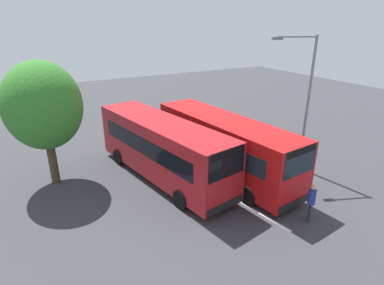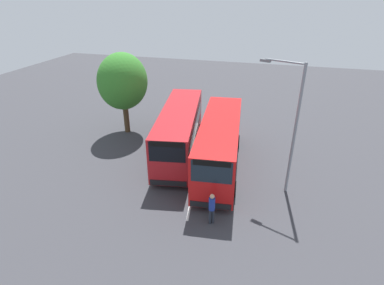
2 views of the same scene
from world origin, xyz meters
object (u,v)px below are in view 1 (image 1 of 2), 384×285
bus_far_left (163,147)px  depot_tree (43,106)px  street_lamp (305,96)px  pedestrian (312,200)px  bus_center_left (224,145)px

bus_far_left → depot_tree: bearing=-123.4°
bus_far_left → street_lamp: size_ratio=1.34×
pedestrian → bus_far_left: bearing=-5.5°
street_lamp → depot_tree: street_lamp is taller
bus_center_left → street_lamp: street_lamp is taller
bus_far_left → pedestrian: bearing=19.7°
bus_center_left → street_lamp: (1.51, 4.13, 2.56)m
depot_tree → bus_center_left: bearing=66.7°
bus_far_left → street_lamp: street_lamp is taller
street_lamp → bus_far_left: bearing=0.1°
bus_far_left → bus_center_left: (1.32, 3.15, 0.00)m
bus_far_left → street_lamp: (2.82, 7.28, 2.56)m
depot_tree → street_lamp: bearing=67.8°
street_lamp → depot_tree: size_ratio=1.16×
bus_center_left → depot_tree: size_ratio=1.54×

